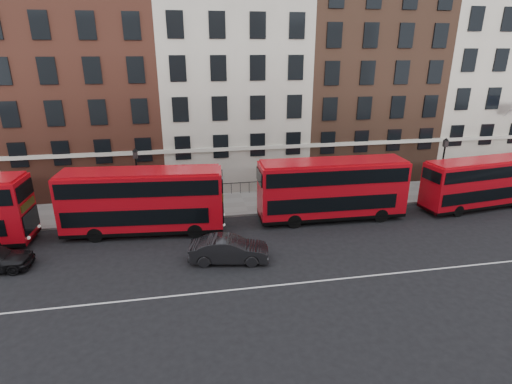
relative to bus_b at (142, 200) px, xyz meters
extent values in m
plane|color=black|center=(7.75, -6.21, -2.48)|extent=(120.00, 120.00, 0.00)
cube|color=gray|center=(7.75, 4.29, -2.40)|extent=(80.00, 5.00, 0.15)
cube|color=gray|center=(7.75, 1.79, -2.40)|extent=(80.00, 0.30, 0.16)
cube|color=white|center=(7.75, -8.21, -2.47)|extent=(70.00, 0.12, 0.01)
cube|color=brown|center=(-5.05, 11.79, 8.52)|extent=(12.80, 10.00, 22.00)
cube|color=#A5A192|center=(7.75, 11.79, 7.02)|extent=(12.80, 10.00, 19.00)
cube|color=brown|center=(20.55, 11.79, 8.02)|extent=(12.80, 10.00, 21.00)
cube|color=#B1AB99|center=(33.35, 11.79, 7.52)|extent=(12.80, 10.00, 20.00)
cube|color=black|center=(-7.18, -0.26, -0.83)|extent=(0.19, 2.33, 1.38)
cube|color=black|center=(-7.18, -0.26, 0.30)|extent=(0.18, 2.01, 0.44)
cylinder|color=black|center=(-9.12, 1.02, -1.95)|extent=(1.07, 0.34, 1.06)
cube|color=red|center=(0.04, 0.00, -0.06)|extent=(11.10, 3.55, 4.11)
cube|color=black|center=(0.04, 0.00, -1.99)|extent=(11.11, 3.59, 0.25)
cube|color=black|center=(-0.27, 0.02, -0.76)|extent=(9.87, 3.53, 1.09)
cube|color=black|center=(0.04, 0.00, 1.22)|extent=(10.70, 3.60, 1.04)
cube|color=red|center=(0.04, 0.00, 2.05)|extent=(10.78, 3.32, 0.19)
cube|color=black|center=(5.52, -0.49, -0.86)|extent=(0.28, 2.29, 1.35)
cube|color=black|center=(5.52, -0.49, 0.25)|extent=(0.26, 1.98, 0.44)
cylinder|color=black|center=(3.45, -1.48, -1.96)|extent=(1.06, 0.38, 1.04)
cylinder|color=black|center=(3.66, 0.84, -1.96)|extent=(1.06, 0.38, 1.04)
cylinder|color=black|center=(-3.17, -0.89, -1.96)|extent=(1.06, 0.38, 1.04)
cylinder|color=black|center=(-2.97, 1.43, -1.96)|extent=(1.06, 0.38, 1.04)
cube|color=red|center=(13.77, 0.00, -0.05)|extent=(11.01, 2.86, 4.12)
cube|color=black|center=(13.77, 0.00, -1.99)|extent=(11.01, 2.90, 0.25)
cube|color=black|center=(13.46, 0.00, -0.75)|extent=(9.76, 2.91, 1.10)
cube|color=black|center=(13.77, 0.00, 1.23)|extent=(10.59, 2.93, 1.04)
cube|color=red|center=(13.77, 0.00, 2.06)|extent=(10.69, 2.64, 0.19)
cube|color=black|center=(19.29, -0.13, -0.86)|extent=(0.14, 2.30, 1.36)
cube|color=black|center=(19.29, -0.13, 0.26)|extent=(0.13, 1.98, 0.44)
cylinder|color=black|center=(17.29, -1.25, -1.95)|extent=(1.05, 0.32, 1.04)
cylinder|color=black|center=(17.34, 1.08, -1.95)|extent=(1.05, 0.32, 1.04)
cylinder|color=black|center=(10.61, -1.10, -1.95)|extent=(1.05, 0.32, 1.04)
cylinder|color=black|center=(10.67, 1.24, -1.95)|extent=(1.05, 0.32, 1.04)
cube|color=red|center=(26.30, 0.00, -0.33)|extent=(9.92, 3.51, 3.65)
cube|color=black|center=(26.30, 0.00, -2.04)|extent=(9.93, 3.54, 0.22)
cube|color=black|center=(26.02, -0.04, -0.95)|extent=(8.83, 3.44, 0.97)
cube|color=black|center=(26.30, 0.00, 0.81)|extent=(9.56, 3.53, 0.92)
cube|color=red|center=(26.30, 0.00, 1.55)|extent=(9.62, 3.29, 0.17)
cylinder|color=black|center=(29.29, 1.42, -2.01)|extent=(0.95, 0.37, 0.92)
cylinder|color=black|center=(23.67, -1.38, -2.01)|extent=(0.95, 0.37, 0.92)
cylinder|color=black|center=(23.42, 0.68, -2.01)|extent=(0.95, 0.37, 0.92)
imported|color=black|center=(5.39, -5.07, -1.68)|extent=(5.04, 2.45, 1.59)
cylinder|color=black|center=(-0.50, 2.90, -0.03)|extent=(0.14, 0.14, 4.60)
cylinder|color=black|center=(-0.50, 2.90, -2.03)|extent=(0.32, 0.32, 0.60)
cube|color=#262626|center=(-0.50, 2.90, 2.52)|extent=(0.32, 0.32, 0.55)
cone|color=black|center=(-0.50, 2.90, 2.87)|extent=(0.44, 0.44, 0.25)
cylinder|color=black|center=(24.17, 2.09, -0.03)|extent=(0.14, 0.14, 4.60)
cylinder|color=black|center=(24.17, 2.09, -2.03)|extent=(0.32, 0.32, 0.60)
cube|color=#262626|center=(24.17, 2.09, 2.52)|extent=(0.32, 0.32, 0.55)
cone|color=black|center=(24.17, 2.09, 2.87)|extent=(0.44, 0.44, 0.25)
cylinder|color=black|center=(29.09, 2.18, -1.03)|extent=(0.12, 0.12, 2.60)
cube|color=black|center=(29.09, 2.03, 0.57)|extent=(0.25, 0.30, 0.75)
sphere|color=red|center=(29.09, 1.86, 0.79)|extent=(0.14, 0.14, 0.14)
sphere|color=#0C9919|center=(29.09, 1.86, 0.35)|extent=(0.14, 0.14, 0.14)
camera|label=1|loc=(3.14, -26.67, 9.90)|focal=28.00mm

